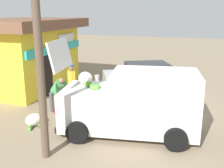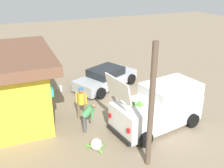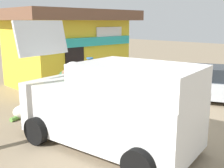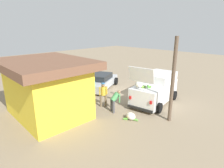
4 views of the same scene
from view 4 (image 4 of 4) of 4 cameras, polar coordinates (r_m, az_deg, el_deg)
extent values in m
plane|color=gray|center=(15.33, 5.93, -3.01)|extent=(60.00, 60.00, 0.00)
cube|color=yellow|center=(11.87, -18.99, -2.29)|extent=(4.91, 3.58, 2.94)
cube|color=#2DB7B2|center=(12.50, -11.89, 2.03)|extent=(4.57, 0.25, 0.36)
cube|color=black|center=(12.10, -9.52, -3.59)|extent=(0.90, 0.09, 2.00)
cube|color=white|center=(13.32, -14.47, 4.05)|extent=(1.50, 0.10, 0.60)
cube|color=brown|center=(11.46, -19.79, 5.75)|extent=(5.89, 4.57, 0.45)
cube|color=white|center=(13.63, 12.70, -2.34)|extent=(2.41, 4.37, 1.23)
cube|color=white|center=(14.08, 14.24, 2.04)|extent=(2.11, 2.80, 0.60)
cube|color=black|center=(15.21, 16.01, 2.86)|extent=(1.54, 0.31, 0.46)
cube|color=white|center=(11.28, 8.74, 2.72)|extent=(1.66, 0.49, 0.91)
ellipsoid|color=silver|center=(12.26, 8.09, -0.21)|extent=(0.50, 0.42, 0.42)
ellipsoid|color=silver|center=(12.31, 7.96, -0.19)|extent=(0.47, 0.39, 0.39)
cylinder|color=#69A338|center=(12.31, 9.46, -0.83)|extent=(0.28, 0.30, 0.15)
cylinder|color=#6EA136|center=(12.39, 9.68, -0.75)|extent=(0.28, 0.25, 0.15)
cylinder|color=#57AF3D|center=(12.48, 10.87, -0.70)|extent=(0.31, 0.31, 0.14)
cylinder|color=#6DB744|center=(12.46, 11.52, -0.82)|extent=(0.18, 0.23, 0.12)
cube|color=black|center=(12.04, 8.41, -7.44)|extent=(1.72, 0.33, 0.16)
cube|color=red|center=(11.52, 11.64, -5.54)|extent=(0.15, 0.08, 0.20)
cube|color=red|center=(12.12, 5.54, -4.12)|extent=(0.15, 0.08, 0.20)
cylinder|color=black|center=(14.73, 18.31, -3.27)|extent=(0.31, 0.69, 0.66)
cylinder|color=black|center=(15.38, 11.39, -1.90)|extent=(0.31, 0.69, 0.66)
cylinder|color=black|center=(12.23, 14.07, -7.02)|extent=(0.31, 0.69, 0.66)
cylinder|color=black|center=(13.01, 6.07, -5.13)|extent=(0.31, 0.69, 0.66)
cube|color=#B2B7BC|center=(16.64, -3.48, 0.42)|extent=(3.39, 4.61, 0.62)
cube|color=#1E2328|center=(16.50, -3.51, 2.23)|extent=(2.26, 2.51, 0.47)
cylinder|color=black|center=(15.83, -8.67, -1.20)|extent=(0.48, 0.70, 0.67)
cylinder|color=black|center=(15.06, -2.32, -1.95)|extent=(0.48, 0.70, 0.67)
cylinder|color=black|center=(18.33, -4.42, 1.42)|extent=(0.48, 0.70, 0.67)
cylinder|color=black|center=(17.67, 1.19, 0.88)|extent=(0.48, 0.70, 0.67)
cylinder|color=#726047|center=(12.86, -1.89, -4.97)|extent=(0.15, 0.15, 0.81)
cylinder|color=#726047|center=(12.80, -3.39, -5.08)|extent=(0.15, 0.15, 0.81)
cylinder|color=gold|center=(12.59, -2.68, -2.11)|extent=(0.47, 0.47, 0.57)
sphere|color=#8C6647|center=(12.47, -2.71, -0.39)|extent=(0.22, 0.22, 0.22)
cylinder|color=#3872B2|center=(12.43, -2.72, 0.18)|extent=(0.24, 0.24, 0.05)
cylinder|color=gold|center=(12.63, -1.61, -1.97)|extent=(0.09, 0.09, 0.54)
cylinder|color=gold|center=(12.55, -3.76, -2.12)|extent=(0.09, 0.09, 0.54)
cylinder|color=#4C4C51|center=(12.13, -0.16, -6.40)|extent=(0.15, 0.15, 0.78)
cylinder|color=#4C4C51|center=(11.84, 0.52, -6.99)|extent=(0.15, 0.15, 0.78)
cylinder|color=#4C9959|center=(11.83, 0.98, -3.89)|extent=(0.54, 0.70, 0.64)
sphere|color=#8C6647|center=(11.83, 2.09, -2.41)|extent=(0.21, 0.21, 0.21)
cylinder|color=#4C9959|center=(12.12, 1.28, -3.64)|extent=(0.09, 0.09, 0.53)
cylinder|color=#4C9959|center=(11.72, 2.29, -4.38)|extent=(0.09, 0.09, 0.53)
ellipsoid|color=silver|center=(11.18, 5.69, -9.62)|extent=(0.74, 0.64, 0.41)
cylinder|color=#65A546|center=(11.10, 7.10, -10.68)|extent=(0.32, 0.21, 0.13)
cylinder|color=#66A443|center=(11.47, 6.64, -9.79)|extent=(0.30, 0.27, 0.11)
cylinder|color=olive|center=(11.33, 4.74, -10.09)|extent=(0.29, 0.28, 0.11)
cylinder|color=#59A738|center=(11.17, 4.13, -10.48)|extent=(0.27, 0.24, 0.11)
cylinder|color=silver|center=(15.45, -12.59, -2.50)|extent=(0.32, 0.32, 0.35)
cylinder|color=brown|center=(10.75, 17.90, 0.90)|extent=(0.20, 0.20, 4.75)
camera|label=1|loc=(13.11, 49.30, 4.97)|focal=43.45mm
camera|label=2|loc=(5.56, 71.63, 21.29)|focal=40.90mm
camera|label=3|loc=(15.77, 35.78, 5.32)|focal=44.47mm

